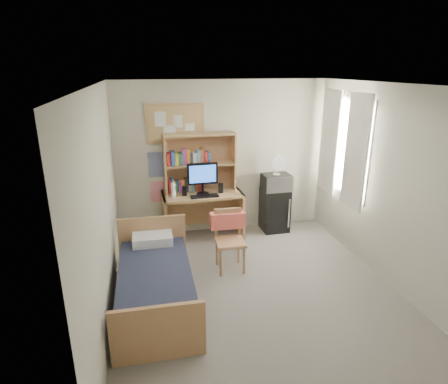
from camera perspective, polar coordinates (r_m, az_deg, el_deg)
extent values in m
cube|color=gray|center=(5.07, 4.94, -15.03)|extent=(3.60, 4.20, 0.02)
cube|color=white|center=(4.23, 5.95, 15.94)|extent=(3.60, 4.20, 0.02)
cube|color=beige|center=(6.43, -0.28, 5.18)|extent=(3.60, 0.04, 2.60)
cube|color=beige|center=(2.76, 19.17, -15.20)|extent=(3.60, 0.04, 2.60)
cube|color=beige|center=(4.31, -18.10, -2.59)|extent=(0.04, 4.20, 2.60)
cube|color=beige|center=(5.30, 24.30, 0.56)|extent=(0.04, 4.20, 2.60)
cube|color=white|center=(6.16, 17.79, 6.57)|extent=(0.10, 1.40, 1.70)
cube|color=white|center=(5.81, 19.47, 5.72)|extent=(0.04, 0.55, 1.70)
cube|color=white|center=(6.49, 15.82, 7.32)|extent=(0.04, 0.55, 1.70)
cube|color=tan|center=(6.18, -7.46, 10.34)|extent=(0.94, 0.03, 0.64)
cube|color=navy|center=(6.30, -10.12, 4.14)|extent=(0.30, 0.01, 0.42)
cube|color=#DD274B|center=(6.43, -9.88, 0.08)|extent=(0.28, 0.01, 0.36)
cube|color=tan|center=(6.30, -3.28, -3.65)|extent=(1.32, 0.68, 0.81)
cube|color=tan|center=(5.33, 0.94, -7.54)|extent=(0.46, 0.46, 0.88)
cube|color=black|center=(6.70, 7.70, -2.67)|extent=(0.45, 0.45, 0.76)
cube|color=#1C2133|center=(4.74, -10.36, -14.21)|extent=(0.91, 1.80, 0.49)
cube|color=tan|center=(6.17, -3.69, 4.51)|extent=(1.18, 0.33, 0.96)
cube|color=black|center=(6.03, -3.29, 2.05)|extent=(0.49, 0.05, 0.53)
cube|color=black|center=(5.97, -3.00, -0.64)|extent=(0.45, 0.15, 0.02)
cube|color=black|center=(6.04, -6.06, 0.18)|extent=(0.07, 0.07, 0.16)
cube|color=black|center=(6.14, -0.51, 0.63)|extent=(0.07, 0.07, 0.17)
cylinder|color=white|center=(5.97, -7.72, 0.27)|extent=(0.07, 0.07, 0.23)
cube|color=#F76A5E|center=(5.41, 0.53, -4.31)|extent=(0.51, 0.17, 0.24)
cube|color=#B7B7BC|center=(6.52, 7.96, 1.50)|extent=(0.47, 0.36, 0.27)
cylinder|color=white|center=(6.44, 8.07, 4.00)|extent=(0.25, 0.25, 0.31)
cube|color=white|center=(5.25, -10.82, -6.97)|extent=(0.54, 0.38, 0.13)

